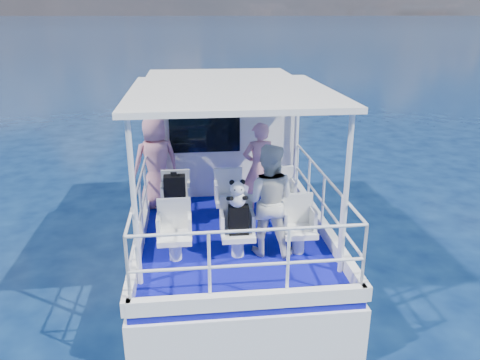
% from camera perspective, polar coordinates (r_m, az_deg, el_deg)
% --- Properties ---
extents(ground, '(2000.00, 2000.00, 0.00)m').
position_cam_1_polar(ground, '(8.34, -1.10, -10.96)').
color(ground, '#071738').
rests_on(ground, ground).
extents(hull, '(3.00, 7.00, 1.60)m').
position_cam_1_polar(hull, '(9.21, -1.69, -7.81)').
color(hull, white).
rests_on(hull, ground).
extents(deck, '(2.90, 6.90, 0.10)m').
position_cam_1_polar(deck, '(8.85, -1.75, -2.92)').
color(deck, '#0A0A8D').
rests_on(deck, hull).
extents(cabin, '(2.85, 2.00, 2.20)m').
position_cam_1_polar(cabin, '(9.73, -2.46, 6.29)').
color(cabin, white).
rests_on(cabin, deck).
extents(canopy, '(3.00, 3.20, 0.08)m').
position_cam_1_polar(canopy, '(7.06, -1.12, 10.65)').
color(canopy, white).
rests_on(canopy, cabin).
extents(canopy_posts, '(2.77, 2.97, 2.20)m').
position_cam_1_polar(canopy_posts, '(7.28, -1.02, 1.69)').
color(canopy_posts, white).
rests_on(canopy_posts, deck).
extents(railings, '(2.84, 3.59, 1.00)m').
position_cam_1_polar(railings, '(7.19, -0.74, -3.66)').
color(railings, white).
rests_on(railings, deck).
extents(seat_port_fwd, '(0.48, 0.46, 0.38)m').
position_cam_1_polar(seat_port_fwd, '(8.00, -7.74, -3.77)').
color(seat_port_fwd, white).
rests_on(seat_port_fwd, deck).
extents(seat_center_fwd, '(0.48, 0.46, 0.38)m').
position_cam_1_polar(seat_center_fwd, '(8.02, -1.29, -3.51)').
color(seat_center_fwd, white).
rests_on(seat_center_fwd, deck).
extents(seat_stbd_fwd, '(0.48, 0.46, 0.38)m').
position_cam_1_polar(seat_stbd_fwd, '(8.14, 5.04, -3.22)').
color(seat_stbd_fwd, white).
rests_on(seat_stbd_fwd, deck).
extents(seat_port_aft, '(0.48, 0.46, 0.38)m').
position_cam_1_polar(seat_port_aft, '(6.82, -7.90, -8.08)').
color(seat_port_aft, white).
rests_on(seat_port_aft, deck).
extents(seat_center_aft, '(0.48, 0.46, 0.38)m').
position_cam_1_polar(seat_center_aft, '(6.85, -0.29, -7.77)').
color(seat_center_aft, white).
rests_on(seat_center_aft, deck).
extents(seat_stbd_aft, '(0.48, 0.46, 0.38)m').
position_cam_1_polar(seat_stbd_aft, '(6.99, 7.12, -7.33)').
color(seat_stbd_aft, white).
rests_on(seat_stbd_aft, deck).
extents(passenger_port_fwd, '(0.74, 0.63, 1.68)m').
position_cam_1_polar(passenger_port_fwd, '(8.49, -10.22, 2.17)').
color(passenger_port_fwd, pink).
rests_on(passenger_port_fwd, deck).
extents(passenger_stbd_fwd, '(0.63, 0.47, 1.60)m').
position_cam_1_polar(passenger_stbd_fwd, '(8.19, 2.33, 1.53)').
color(passenger_stbd_fwd, pink).
rests_on(passenger_stbd_fwd, deck).
extents(passenger_stbd_aft, '(0.95, 0.83, 1.65)m').
position_cam_1_polar(passenger_stbd_aft, '(6.70, 3.43, -2.47)').
color(passenger_stbd_aft, white).
rests_on(passenger_stbd_aft, deck).
extents(backpack_port, '(0.35, 0.20, 0.46)m').
position_cam_1_polar(backpack_port, '(7.79, -7.95, -1.10)').
color(backpack_port, black).
rests_on(backpack_port, seat_port_fwd).
extents(backpack_center, '(0.28, 0.16, 0.42)m').
position_cam_1_polar(backpack_center, '(6.63, -0.17, -4.87)').
color(backpack_center, black).
rests_on(backpack_center, seat_center_aft).
extents(compact_camera, '(0.10, 0.06, 0.06)m').
position_cam_1_polar(compact_camera, '(7.70, -8.09, 0.73)').
color(compact_camera, black).
rests_on(compact_camera, backpack_port).
extents(panda, '(0.25, 0.21, 0.39)m').
position_cam_1_polar(panda, '(6.45, -0.33, -1.65)').
color(panda, white).
rests_on(panda, backpack_center).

